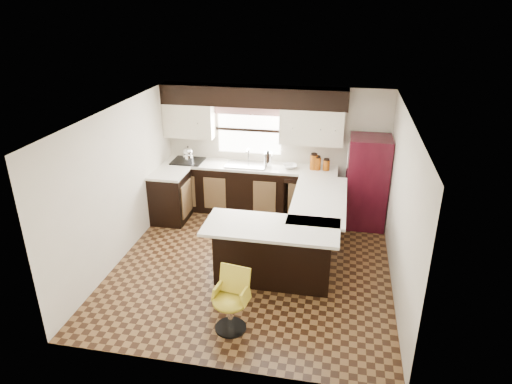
% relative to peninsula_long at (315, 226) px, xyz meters
% --- Properties ---
extents(floor, '(4.40, 4.40, 0.00)m').
position_rel_peninsula_long_xyz_m(floor, '(-0.90, -0.62, -0.45)').
color(floor, '#49301A').
rests_on(floor, ground).
extents(ceiling, '(4.40, 4.40, 0.00)m').
position_rel_peninsula_long_xyz_m(ceiling, '(-0.90, -0.62, 1.95)').
color(ceiling, silver).
rests_on(ceiling, wall_back).
extents(wall_back, '(4.40, 0.00, 4.40)m').
position_rel_peninsula_long_xyz_m(wall_back, '(-0.90, 1.58, 0.75)').
color(wall_back, beige).
rests_on(wall_back, floor).
extents(wall_front, '(4.40, 0.00, 4.40)m').
position_rel_peninsula_long_xyz_m(wall_front, '(-0.90, -2.83, 0.75)').
color(wall_front, beige).
rests_on(wall_front, floor).
extents(wall_left, '(0.00, 4.40, 4.40)m').
position_rel_peninsula_long_xyz_m(wall_left, '(-3.00, -0.62, 0.75)').
color(wall_left, beige).
rests_on(wall_left, floor).
extents(wall_right, '(0.00, 4.40, 4.40)m').
position_rel_peninsula_long_xyz_m(wall_right, '(1.20, -0.62, 0.75)').
color(wall_right, beige).
rests_on(wall_right, floor).
extents(base_cab_back, '(3.30, 0.60, 0.90)m').
position_rel_peninsula_long_xyz_m(base_cab_back, '(-1.35, 1.28, 0.00)').
color(base_cab_back, black).
rests_on(base_cab_back, floor).
extents(base_cab_left, '(0.60, 0.70, 0.90)m').
position_rel_peninsula_long_xyz_m(base_cab_left, '(-2.70, 0.62, 0.00)').
color(base_cab_left, black).
rests_on(base_cab_left, floor).
extents(counter_back, '(3.30, 0.60, 0.04)m').
position_rel_peninsula_long_xyz_m(counter_back, '(-1.35, 1.28, 0.47)').
color(counter_back, silver).
rests_on(counter_back, base_cab_back).
extents(counter_left, '(0.60, 0.70, 0.04)m').
position_rel_peninsula_long_xyz_m(counter_left, '(-2.70, 0.62, 0.47)').
color(counter_left, silver).
rests_on(counter_left, base_cab_left).
extents(soffit, '(3.40, 0.35, 0.36)m').
position_rel_peninsula_long_xyz_m(soffit, '(-1.30, 1.40, 1.77)').
color(soffit, black).
rests_on(soffit, wall_back).
extents(upper_cab_left, '(0.94, 0.35, 0.64)m').
position_rel_peninsula_long_xyz_m(upper_cab_left, '(-2.52, 1.40, 1.27)').
color(upper_cab_left, beige).
rests_on(upper_cab_left, wall_back).
extents(upper_cab_right, '(1.14, 0.35, 0.64)m').
position_rel_peninsula_long_xyz_m(upper_cab_right, '(-0.22, 1.40, 1.27)').
color(upper_cab_right, beige).
rests_on(upper_cab_right, wall_back).
extents(window_pane, '(1.20, 0.02, 0.90)m').
position_rel_peninsula_long_xyz_m(window_pane, '(-1.40, 1.56, 1.10)').
color(window_pane, white).
rests_on(window_pane, wall_back).
extents(valance, '(1.30, 0.06, 0.18)m').
position_rel_peninsula_long_xyz_m(valance, '(-1.40, 1.52, 1.49)').
color(valance, '#D19B93').
rests_on(valance, wall_back).
extents(sink, '(0.75, 0.45, 0.03)m').
position_rel_peninsula_long_xyz_m(sink, '(-1.40, 1.25, 0.51)').
color(sink, '#B2B2B7').
rests_on(sink, counter_back).
extents(dishwasher, '(0.58, 0.03, 0.78)m').
position_rel_peninsula_long_xyz_m(dishwasher, '(-0.35, 0.99, -0.02)').
color(dishwasher, black).
rests_on(dishwasher, floor).
extents(cooktop, '(0.58, 0.50, 0.02)m').
position_rel_peninsula_long_xyz_m(cooktop, '(-2.55, 1.25, 0.51)').
color(cooktop, black).
rests_on(cooktop, counter_back).
extents(peninsula_long, '(0.60, 1.95, 0.90)m').
position_rel_peninsula_long_xyz_m(peninsula_long, '(0.00, 0.00, 0.00)').
color(peninsula_long, black).
rests_on(peninsula_long, floor).
extents(peninsula_return, '(1.65, 0.60, 0.90)m').
position_rel_peninsula_long_xyz_m(peninsula_return, '(-0.53, -0.97, 0.00)').
color(peninsula_return, black).
rests_on(peninsula_return, floor).
extents(counter_pen_long, '(0.84, 1.95, 0.04)m').
position_rel_peninsula_long_xyz_m(counter_pen_long, '(0.05, 0.00, 0.47)').
color(counter_pen_long, silver).
rests_on(counter_pen_long, peninsula_long).
extents(counter_pen_return, '(1.89, 0.84, 0.04)m').
position_rel_peninsula_long_xyz_m(counter_pen_return, '(-0.55, -1.06, 0.47)').
color(counter_pen_return, silver).
rests_on(counter_pen_return, peninsula_return).
extents(refrigerator, '(0.71, 0.68, 1.66)m').
position_rel_peninsula_long_xyz_m(refrigerator, '(0.82, 1.13, 0.38)').
color(refrigerator, '#390914').
rests_on(refrigerator, floor).
extents(bar_chair, '(0.50, 0.50, 0.82)m').
position_rel_peninsula_long_xyz_m(bar_chair, '(-0.88, -2.14, -0.04)').
color(bar_chair, gold).
rests_on(bar_chair, floor).
extents(kettle, '(0.21, 0.21, 0.28)m').
position_rel_peninsula_long_xyz_m(kettle, '(-2.53, 1.26, 0.66)').
color(kettle, silver).
rests_on(kettle, cooktop).
extents(percolator, '(0.15, 0.15, 0.27)m').
position_rel_peninsula_long_xyz_m(percolator, '(-0.99, 1.28, 0.63)').
color(percolator, silver).
rests_on(percolator, counter_back).
extents(mixing_bowl, '(0.34, 0.34, 0.06)m').
position_rel_peninsula_long_xyz_m(mixing_bowl, '(-0.58, 1.27, 0.53)').
color(mixing_bowl, white).
rests_on(mixing_bowl, counter_back).
extents(canister_large, '(0.14, 0.14, 0.27)m').
position_rel_peninsula_long_xyz_m(canister_large, '(-0.15, 1.30, 0.63)').
color(canister_large, '#97470B').
rests_on(canister_large, counter_back).
extents(canister_med, '(0.13, 0.13, 0.23)m').
position_rel_peninsula_long_xyz_m(canister_med, '(-0.08, 1.30, 0.61)').
color(canister_med, '#97470B').
rests_on(canister_med, counter_back).
extents(canister_small, '(0.12, 0.12, 0.19)m').
position_rel_peninsula_long_xyz_m(canister_small, '(0.08, 1.30, 0.59)').
color(canister_small, '#97470B').
rests_on(canister_small, counter_back).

